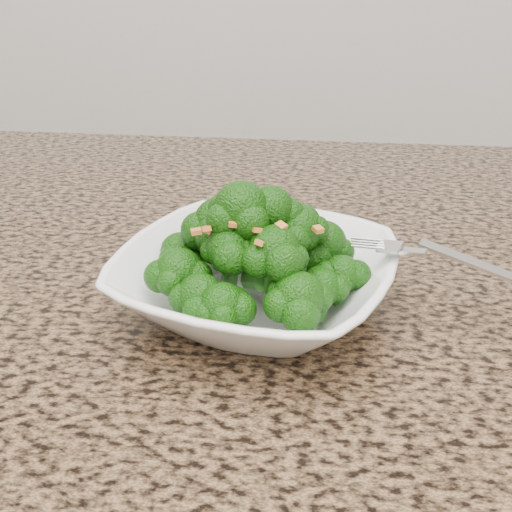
# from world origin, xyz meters

# --- Properties ---
(granite_counter) EXTENTS (1.64, 1.04, 0.03)m
(granite_counter) POSITION_xyz_m (0.00, 0.30, 0.89)
(granite_counter) COLOR brown
(granite_counter) RESTS_ON cabinet
(bowl) EXTENTS (0.27, 0.27, 0.05)m
(bowl) POSITION_xyz_m (0.16, 0.32, 0.93)
(bowl) COLOR white
(bowl) RESTS_ON granite_counter
(broccoli_pile) EXTENTS (0.19, 0.19, 0.07)m
(broccoli_pile) POSITION_xyz_m (0.16, 0.32, 0.99)
(broccoli_pile) COLOR #144C08
(broccoli_pile) RESTS_ON bowl
(garlic_topping) EXTENTS (0.11, 0.11, 0.01)m
(garlic_topping) POSITION_xyz_m (0.16, 0.32, 1.03)
(garlic_topping) COLOR orange
(garlic_topping) RESTS_ON broccoli_pile
(fork) EXTENTS (0.17, 0.08, 0.01)m
(fork) POSITION_xyz_m (0.28, 0.33, 0.96)
(fork) COLOR silver
(fork) RESTS_ON bowl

